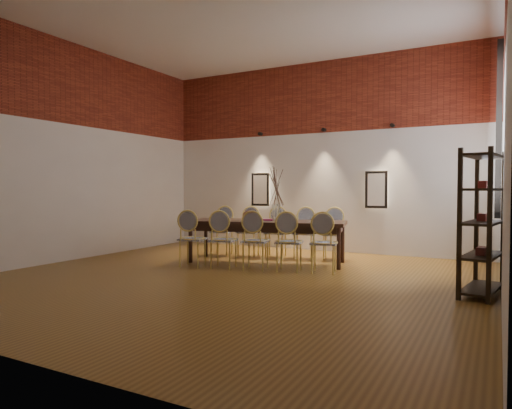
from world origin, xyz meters
The scene contains 32 objects.
floor centered at (0.00, 0.00, -0.01)m, with size 7.00×7.00×0.02m, color brown.
ceiling centered at (0.00, 0.00, 4.01)m, with size 7.00×7.00×0.02m, color silver.
wall_back centered at (0.00, 3.55, 2.00)m, with size 7.00×0.10×4.00m, color silver.
wall_left centered at (-3.55, 0.00, 2.00)m, with size 0.10×7.00×4.00m, color silver.
wall_right centered at (3.55, 0.00, 2.00)m, with size 0.10×7.00×4.00m, color silver.
brick_band_back centered at (0.00, 3.48, 3.25)m, with size 7.00×0.02×1.50m, color maroon.
brick_band_left centered at (-3.48, 0.00, 3.25)m, with size 0.02×7.00×1.50m, color maroon.
brick_band_right centered at (3.48, 0.00, 3.25)m, with size 0.02×7.00×1.50m, color maroon.
niche_left centered at (-1.30, 3.45, 1.30)m, with size 0.36×0.06×0.66m, color #FFEAC6.
niche_right centered at (1.30, 3.45, 1.30)m, with size 0.36×0.06×0.66m, color #FFEAC6.
spot_fixture_left centered at (-1.30, 3.42, 2.55)m, with size 0.08×0.08×0.10m, color black.
spot_fixture_mid centered at (0.20, 3.42, 2.55)m, with size 0.08×0.08×0.10m, color black.
spot_fixture_right centered at (1.60, 3.42, 2.55)m, with size 0.08×0.08×0.10m, color black.
window_glass centered at (3.46, 2.00, 2.15)m, with size 0.02×0.78×2.38m, color silver.
window_frame centered at (3.44, 2.00, 2.15)m, with size 0.08×0.90×2.50m, color black.
window_mullion centered at (3.44, 2.00, 2.15)m, with size 0.06×0.06×2.40m, color black.
dining_table centered at (-0.19, 1.54, 0.38)m, with size 2.77×0.89×0.75m, color #381E15.
chair_near_a centered at (-1.12, 0.59, 0.47)m, with size 0.44×0.44×0.94m, color #DFCA62, non-canonical shape.
chair_near_b centered at (-0.58, 0.71, 0.47)m, with size 0.44×0.44×0.94m, color #DFCA62, non-canonical shape.
chair_near_c centered at (-0.04, 0.83, 0.47)m, with size 0.44×0.44×0.94m, color #DFCA62, non-canonical shape.
chair_near_d centered at (0.51, 0.95, 0.47)m, with size 0.44×0.44×0.94m, color #DFCA62, non-canonical shape.
chair_near_e centered at (1.05, 1.08, 0.47)m, with size 0.44×0.44×0.94m, color #DFCA62, non-canonical shape.
chair_far_a centered at (-1.43, 2.01, 0.47)m, with size 0.44×0.44×0.94m, color #DFCA62, non-canonical shape.
chair_far_b centered at (-0.89, 2.13, 0.47)m, with size 0.44×0.44×0.94m, color #DFCA62, non-canonical shape.
chair_far_c centered at (-0.35, 2.25, 0.47)m, with size 0.44×0.44×0.94m, color #DFCA62, non-canonical shape.
chair_far_d centered at (0.19, 2.37, 0.47)m, with size 0.44×0.44×0.94m, color #DFCA62, non-canonical shape.
chair_far_e centered at (0.73, 2.49, 0.47)m, with size 0.44×0.44×0.94m, color #DFCA62, non-canonical shape.
vase centered at (-0.02, 1.58, 0.90)m, with size 0.14×0.14×0.30m, color silver.
dried_branches centered at (-0.02, 1.58, 1.35)m, with size 0.50×0.50×0.70m, color brown, non-canonical shape.
bowl centered at (-0.48, 1.43, 0.84)m, with size 0.24×0.24×0.18m, color #5E2619.
book centered at (-0.20, 1.55, 0.77)m, with size 0.26×0.18×0.03m, color #8F2755.
shelving_rack centered at (3.28, 0.60, 0.90)m, with size 0.38×1.00×1.80m, color black, non-canonical shape.
Camera 1 is at (3.46, -5.69, 1.32)m, focal length 32.00 mm.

